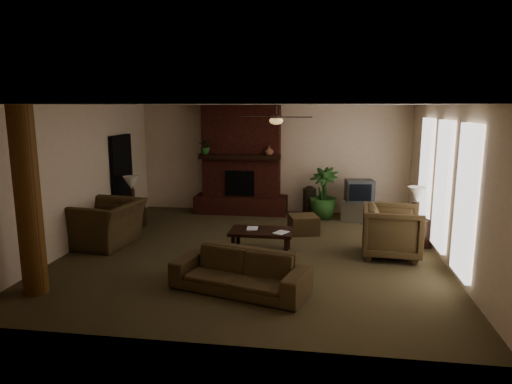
% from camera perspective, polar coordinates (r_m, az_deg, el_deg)
% --- Properties ---
extents(room_shell, '(7.00, 7.00, 7.00)m').
position_cam_1_polar(room_shell, '(8.52, -0.39, 1.48)').
color(room_shell, '#4E4027').
rests_on(room_shell, ground).
extents(fireplace, '(2.40, 0.70, 2.80)m').
position_cam_1_polar(fireplace, '(11.83, -1.86, 2.91)').
color(fireplace, '#511E15').
rests_on(fireplace, ground).
extents(windows, '(0.08, 3.65, 2.35)m').
position_cam_1_polar(windows, '(8.90, 22.36, 0.74)').
color(windows, white).
rests_on(windows, ground).
extents(log_column, '(0.36, 0.36, 2.80)m').
position_cam_1_polar(log_column, '(7.39, -26.72, -1.13)').
color(log_column, brown).
rests_on(log_column, ground).
extents(doorway, '(0.10, 1.00, 2.10)m').
position_cam_1_polar(doorway, '(11.29, -16.48, 1.55)').
color(doorway, black).
rests_on(doorway, ground).
extents(ceiling_fan, '(1.35, 1.35, 0.37)m').
position_cam_1_polar(ceiling_fan, '(8.66, 2.56, 9.14)').
color(ceiling_fan, black).
rests_on(ceiling_fan, ceiling).
extents(sofa, '(2.16, 1.16, 0.81)m').
position_cam_1_polar(sofa, '(6.95, -2.02, -9.17)').
color(sofa, '#4B3920').
rests_on(sofa, ground).
extents(armchair_left, '(1.04, 1.46, 1.19)m').
position_cam_1_polar(armchair_left, '(9.62, -18.38, -2.89)').
color(armchair_left, '#4B3920').
rests_on(armchair_left, ground).
extents(armchair_right, '(1.04, 1.10, 1.05)m').
position_cam_1_polar(armchair_right, '(8.80, 16.76, -4.50)').
color(armchair_right, '#4B3920').
rests_on(armchair_right, ground).
extents(coffee_table, '(1.20, 0.70, 0.43)m').
position_cam_1_polar(coffee_table, '(8.74, 0.67, -5.18)').
color(coffee_table, black).
rests_on(coffee_table, ground).
extents(ottoman, '(0.74, 0.74, 0.40)m').
position_cam_1_polar(ottoman, '(10.09, 5.98, -4.06)').
color(ottoman, '#4B3920').
rests_on(ottoman, ground).
extents(tv_stand, '(0.97, 0.76, 0.50)m').
position_cam_1_polar(tv_stand, '(11.35, 13.04, -2.35)').
color(tv_stand, silver).
rests_on(tv_stand, ground).
extents(tv, '(0.71, 0.60, 0.52)m').
position_cam_1_polar(tv, '(11.22, 12.87, 0.16)').
color(tv, '#3A3A3C').
rests_on(tv, tv_stand).
extents(floor_vase, '(0.34, 0.34, 0.77)m').
position_cam_1_polar(floor_vase, '(11.70, 6.74, -0.84)').
color(floor_vase, black).
rests_on(floor_vase, ground).
extents(floor_plant, '(1.10, 1.43, 0.71)m').
position_cam_1_polar(floor_plant, '(11.45, 8.42, -1.53)').
color(floor_plant, '#2A5421').
rests_on(floor_plant, ground).
extents(side_table_left, '(0.56, 0.56, 0.55)m').
position_cam_1_polar(side_table_left, '(10.85, -15.47, -2.94)').
color(side_table_left, black).
rests_on(side_table_left, ground).
extents(lamp_left, '(0.42, 0.42, 0.65)m').
position_cam_1_polar(lamp_left, '(10.74, -15.42, 0.89)').
color(lamp_left, black).
rests_on(lamp_left, side_table_left).
extents(side_table_right, '(0.63, 0.63, 0.55)m').
position_cam_1_polar(side_table_right, '(9.69, 19.25, -4.79)').
color(side_table_right, black).
rests_on(side_table_right, ground).
extents(lamp_right, '(0.44, 0.44, 0.65)m').
position_cam_1_polar(lamp_right, '(9.54, 19.51, -0.57)').
color(lamp_right, black).
rests_on(lamp_right, side_table_right).
extents(mantel_plant, '(0.45, 0.48, 0.33)m').
position_cam_1_polar(mantel_plant, '(11.67, -6.32, 5.55)').
color(mantel_plant, '#2A5421').
rests_on(mantel_plant, fireplace).
extents(mantel_vase, '(0.28, 0.28, 0.22)m').
position_cam_1_polar(mantel_vase, '(11.38, 1.67, 5.21)').
color(mantel_vase, brown).
rests_on(mantel_vase, fireplace).
extents(book_a, '(0.22, 0.04, 0.29)m').
position_cam_1_polar(book_a, '(8.75, -1.17, -3.79)').
color(book_a, '#999999').
rests_on(book_a, coffee_table).
extents(book_b, '(0.20, 0.12, 0.29)m').
position_cam_1_polar(book_b, '(8.54, 2.56, -4.16)').
color(book_b, '#999999').
rests_on(book_b, coffee_table).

